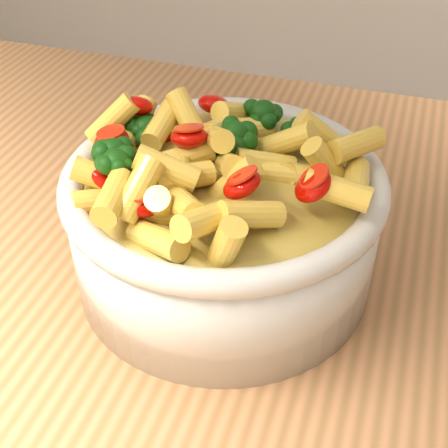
% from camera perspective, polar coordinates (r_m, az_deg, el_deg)
% --- Properties ---
extents(table, '(1.20, 0.80, 0.90)m').
position_cam_1_polar(table, '(0.51, 10.92, -19.25)').
color(table, tan).
rests_on(table, ground).
extents(serving_bowl, '(0.23, 0.23, 0.10)m').
position_cam_1_polar(serving_bowl, '(0.45, -0.00, 0.12)').
color(serving_bowl, silver).
rests_on(serving_bowl, table).
extents(pasta_salad, '(0.18, 0.18, 0.04)m').
position_cam_1_polar(pasta_salad, '(0.41, -0.00, 6.66)').
color(pasta_salad, '#FFC550').
rests_on(pasta_salad, serving_bowl).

